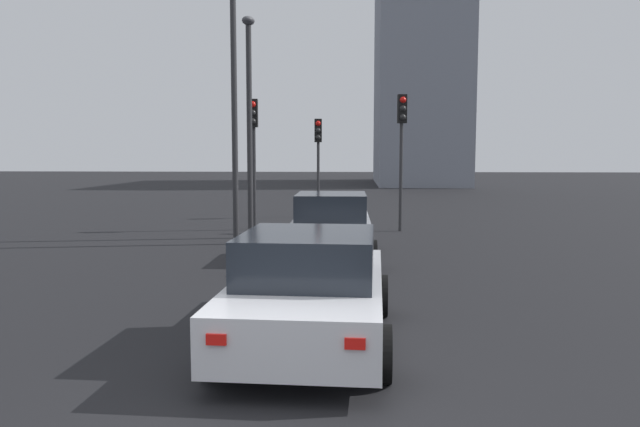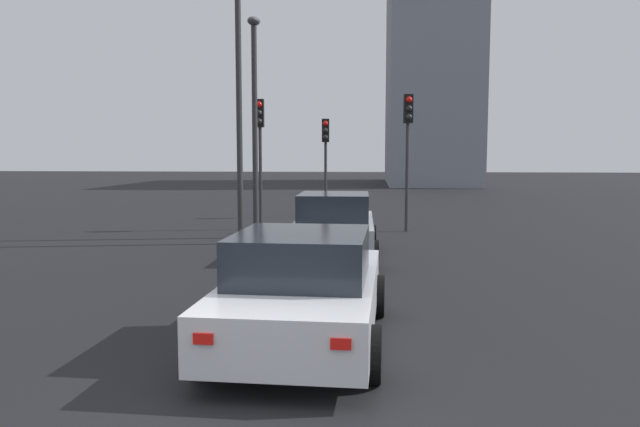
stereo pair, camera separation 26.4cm
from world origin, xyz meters
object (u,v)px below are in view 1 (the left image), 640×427
(traffic_light_far_left, at_px, (402,134))
(street_lamp_kerbside, at_px, (234,73))
(street_lamp_far, at_px, (249,107))
(traffic_light_near_left, at_px, (318,147))
(traffic_light_near_right, at_px, (254,137))
(car_silver_lead, at_px, (331,227))
(car_white_second, at_px, (310,289))

(traffic_light_far_left, height_order, street_lamp_kerbside, street_lamp_kerbside)
(traffic_light_far_left, xyz_separation_m, street_lamp_far, (-1.81, 4.56, 0.71))
(traffic_light_near_left, relative_size, street_lamp_far, 0.60)
(traffic_light_near_right, relative_size, street_lamp_kerbside, 0.53)
(traffic_light_near_right, bearing_deg, car_silver_lead, 27.44)
(car_silver_lead, relative_size, traffic_light_far_left, 1.02)
(traffic_light_far_left, bearing_deg, car_white_second, -17.89)
(traffic_light_near_right, xyz_separation_m, traffic_light_far_left, (-0.06, -4.77, 0.08))
(car_white_second, distance_m, traffic_light_far_left, 12.00)
(street_lamp_kerbside, bearing_deg, car_silver_lead, -127.61)
(car_silver_lead, xyz_separation_m, traffic_light_near_left, (9.24, 0.90, 2.02))
(car_silver_lead, xyz_separation_m, traffic_light_near_right, (5.20, 2.75, 2.30))
(street_lamp_kerbside, relative_size, street_lamp_far, 1.25)
(traffic_light_near_right, xyz_separation_m, street_lamp_kerbside, (-3.10, -0.02, 1.61))
(car_silver_lead, relative_size, street_lamp_kerbside, 0.55)
(car_white_second, height_order, street_lamp_far, street_lamp_far)
(street_lamp_kerbside, distance_m, street_lamp_far, 1.49)
(street_lamp_kerbside, bearing_deg, car_white_second, -162.37)
(car_silver_lead, bearing_deg, car_white_second, 179.16)
(car_silver_lead, xyz_separation_m, traffic_light_far_left, (5.14, -2.02, 2.38))
(traffic_light_near_left, bearing_deg, traffic_light_far_left, 34.08)
(traffic_light_near_right, bearing_deg, street_lamp_far, 5.92)
(traffic_light_near_left, distance_m, traffic_light_far_left, 5.05)
(traffic_light_near_left, xyz_separation_m, street_lamp_kerbside, (-7.14, 1.83, 1.89))
(street_lamp_kerbside, bearing_deg, traffic_light_near_left, -14.35)
(car_white_second, height_order, traffic_light_far_left, traffic_light_far_left)
(street_lamp_kerbside, bearing_deg, traffic_light_near_right, 0.33)
(car_silver_lead, bearing_deg, traffic_light_far_left, -22.19)
(car_silver_lead, relative_size, street_lamp_far, 0.69)
(traffic_light_far_left, distance_m, street_lamp_far, 4.96)
(street_lamp_far, bearing_deg, traffic_light_far_left, -68.32)
(car_white_second, distance_m, street_lamp_far, 10.55)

